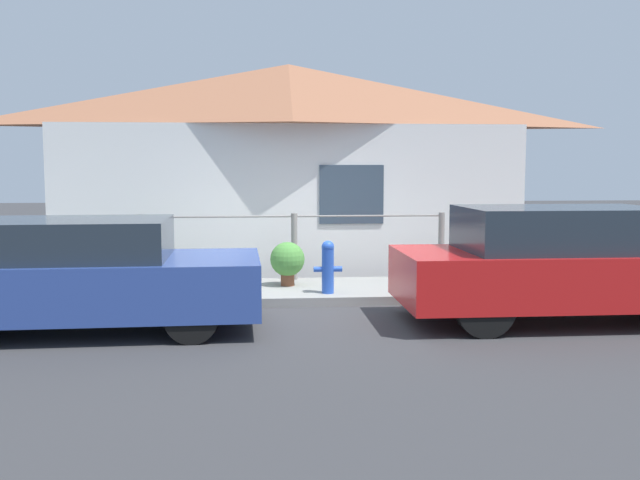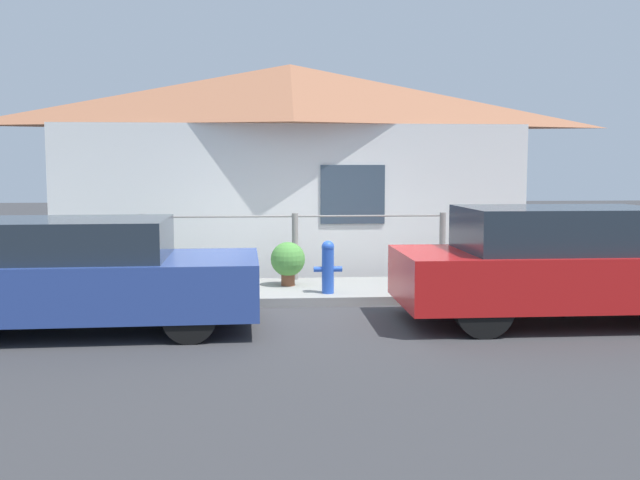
# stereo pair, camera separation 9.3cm
# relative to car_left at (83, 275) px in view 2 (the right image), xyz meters

# --- Properties ---
(ground_plane) EXTENTS (60.00, 60.00, 0.00)m
(ground_plane) POSITION_rel_car_left_xyz_m (2.62, 1.19, -0.67)
(ground_plane) COLOR #38383A
(sidewalk) EXTENTS (24.00, 1.82, 0.13)m
(sidewalk) POSITION_rel_car_left_xyz_m (2.62, 2.09, -0.60)
(sidewalk) COLOR gray
(sidewalk) RESTS_ON ground_plane
(house) EXTENTS (8.51, 2.23, 3.78)m
(house) POSITION_rel_car_left_xyz_m (2.62, 4.56, 2.34)
(house) COLOR white
(house) RESTS_ON ground_plane
(fence) EXTENTS (4.90, 0.10, 1.07)m
(fence) POSITION_rel_car_left_xyz_m (2.62, 2.85, 0.05)
(fence) COLOR gray
(fence) RESTS_ON sidewalk
(car_left) EXTENTS (4.07, 1.86, 1.32)m
(car_left) POSITION_rel_car_left_xyz_m (0.00, 0.00, 0.00)
(car_left) COLOR #2D4793
(car_left) RESTS_ON ground_plane
(car_right) EXTENTS (4.30, 1.71, 1.43)m
(car_right) POSITION_rel_car_left_xyz_m (5.88, 0.00, 0.06)
(car_right) COLOR red
(car_right) RESTS_ON ground_plane
(fire_hydrant) EXTENTS (0.41, 0.18, 0.76)m
(fire_hydrant) POSITION_rel_car_left_xyz_m (3.03, 1.55, -0.14)
(fire_hydrant) COLOR blue
(fire_hydrant) RESTS_ON sidewalk
(potted_plant_near_hydrant) EXTENTS (0.52, 0.52, 0.67)m
(potted_plant_near_hydrant) POSITION_rel_car_left_xyz_m (2.49, 2.25, -0.15)
(potted_plant_near_hydrant) COLOR brown
(potted_plant_near_hydrant) RESTS_ON sidewalk
(potted_plant_by_fence) EXTENTS (0.49, 0.49, 0.58)m
(potted_plant_by_fence) POSITION_rel_car_left_xyz_m (0.23, 2.73, -0.22)
(potted_plant_by_fence) COLOR brown
(potted_plant_by_fence) RESTS_ON sidewalk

